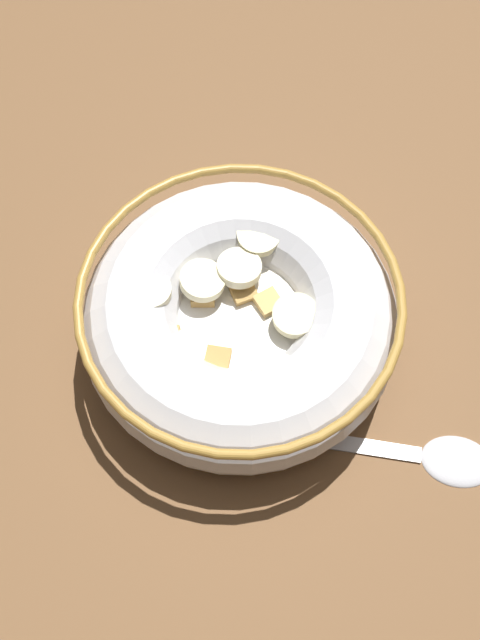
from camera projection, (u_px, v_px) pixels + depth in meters
The scene contains 3 objects.
ground_plane at pixel (240, 346), 50.44cm from camera, with size 92.59×92.59×2.00cm, color brown.
cereal_bowl at pixel (240, 317), 46.56cm from camera, with size 19.97×19.97×6.29cm.
spoon at pixel (433, 456), 45.60cm from camera, with size 11.61×11.04×0.80cm.
Camera 1 is at (16.66, -12.88, 44.87)cm, focal length 41.49 mm.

